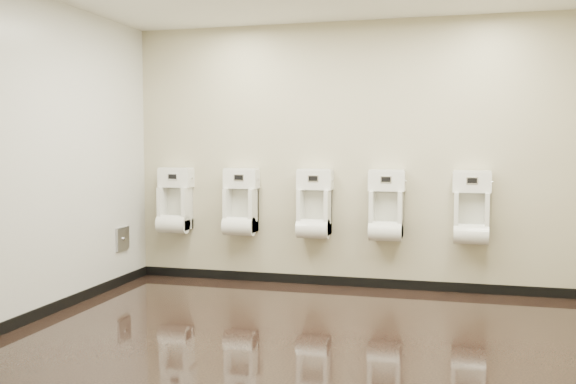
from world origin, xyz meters
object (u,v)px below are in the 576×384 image
Objects in this scene: urinal_4 at (471,213)px; urinal_2 at (314,209)px; urinal_1 at (241,207)px; urinal_0 at (175,205)px; access_panel at (122,239)px; urinal_3 at (386,211)px.

urinal_2 is at bearing 180.00° from urinal_4.
urinal_1 is 2.42m from urinal_4.
urinal_4 is (3.20, 0.00, 0.00)m from urinal_0.
urinal_2 reaches higher than access_panel.
access_panel is 2.83m from urinal_3.
urinal_0 and urinal_3 have the same top height.
urinal_2 is 1.60m from urinal_4.
urinal_1 is (1.20, 0.42, 0.33)m from access_panel.
urinal_2 is 0.76m from urinal_3.
urinal_0 is at bearing 180.00° from urinal_3.
urinal_3 reaches higher than access_panel.
urinal_2 is (1.60, 0.00, 0.00)m from urinal_0.
urinal_3 is 0.84m from urinal_4.
urinal_0 is 1.00× the size of urinal_4.
urinal_2 is (0.82, 0.00, 0.00)m from urinal_1.
urinal_4 is (2.42, 0.00, 0.00)m from urinal_1.
access_panel is 0.35× the size of urinal_4.
urinal_4 is at bearing 0.00° from urinal_3.
urinal_0 is at bearing 180.00° from urinal_4.
urinal_1 is 1.58m from urinal_3.
urinal_1 and urinal_4 have the same top height.
urinal_3 is 1.00× the size of urinal_4.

